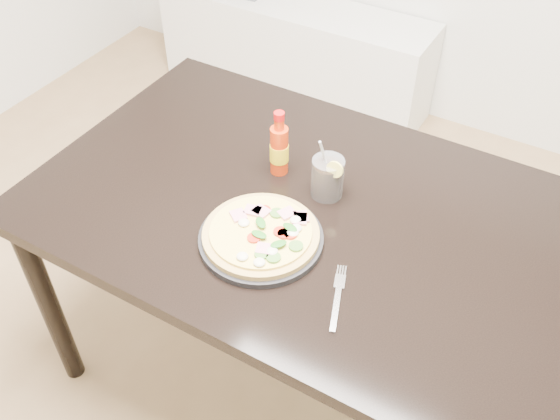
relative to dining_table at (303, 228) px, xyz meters
The scene contains 7 objects.
dining_table is the anchor object (origin of this frame).
plate 0.19m from the dining_table, 99.44° to the right, with size 0.30×0.30×0.02m, color black.
pizza 0.20m from the dining_table, 98.31° to the right, with size 0.28×0.28×0.03m.
hot_sauce_bottle 0.22m from the dining_table, 144.98° to the left, with size 0.06×0.06×0.19m.
cola_cup 0.16m from the dining_table, 65.90° to the left, with size 0.09×0.08×0.17m.
fork 0.32m from the dining_table, 46.97° to the right, with size 0.08×0.18×0.00m.
media_console 1.73m from the dining_table, 119.91° to the left, with size 1.40×0.34×0.50m, color white.
Camera 1 is at (0.58, -0.43, 1.84)m, focal length 40.00 mm.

